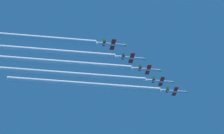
% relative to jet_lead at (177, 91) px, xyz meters
% --- Properties ---
extents(jet_lead, '(7.55, 10.99, 2.64)m').
position_rel_jet_lead_xyz_m(jet_lead, '(0.00, 0.00, 0.00)').
color(jet_lead, silver).
extents(jet_second_echelon, '(7.55, 10.99, 2.64)m').
position_rel_jet_lead_xyz_m(jet_second_echelon, '(8.95, -8.18, -0.89)').
color(jet_second_echelon, silver).
extents(jet_third_echelon, '(7.55, 10.99, 2.64)m').
position_rel_jet_lead_xyz_m(jet_third_echelon, '(20.00, -16.28, -2.39)').
color(jet_third_echelon, silver).
extents(jet_fourth_echelon, '(7.55, 10.99, 2.64)m').
position_rel_jet_lead_xyz_m(jet_fourth_echelon, '(29.41, -25.13, -3.41)').
color(jet_fourth_echelon, silver).
extents(jet_fifth_echelon, '(7.55, 10.99, 2.64)m').
position_rel_jet_lead_xyz_m(jet_fifth_echelon, '(40.03, -34.65, -4.69)').
color(jet_fifth_echelon, silver).
extents(smoke_trail_lead, '(2.40, 72.79, 2.40)m').
position_rel_jet_lead_xyz_m(smoke_trail_lead, '(-0.00, -41.42, -0.03)').
color(smoke_trail_lead, white).
extents(smoke_trail_second_echelon, '(2.40, 79.96, 2.40)m').
position_rel_jet_lead_xyz_m(smoke_trail_second_echelon, '(8.95, -53.18, -0.91)').
color(smoke_trail_second_echelon, white).
extents(smoke_trail_third_echelon, '(2.40, 84.59, 2.40)m').
position_rel_jet_lead_xyz_m(smoke_trail_third_echelon, '(20.00, -63.60, -2.42)').
color(smoke_trail_third_echelon, white).
extents(smoke_trail_fourth_echelon, '(2.40, 75.78, 2.40)m').
position_rel_jet_lead_xyz_m(smoke_trail_fourth_echelon, '(29.41, -68.05, -3.43)').
color(smoke_trail_fourth_echelon, white).
extents(smoke_trail_fifth_echelon, '(2.40, 70.03, 2.40)m').
position_rel_jet_lead_xyz_m(smoke_trail_fifth_echelon, '(40.03, -74.70, -4.72)').
color(smoke_trail_fifth_echelon, white).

